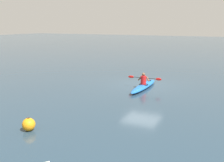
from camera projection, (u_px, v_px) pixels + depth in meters
name	position (u px, v px, depth m)	size (l,w,h in m)	color
ground_plane	(142.00, 85.00, 18.80)	(160.00, 160.00, 0.00)	#233847
kayak	(144.00, 86.00, 17.87)	(0.75, 4.37, 0.29)	#1959A5
kayaker	(144.00, 79.00, 17.71)	(2.31, 0.42, 0.77)	red
mooring_buoy_orange_mid	(29.00, 124.00, 10.75)	(0.52, 0.52, 0.56)	orange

